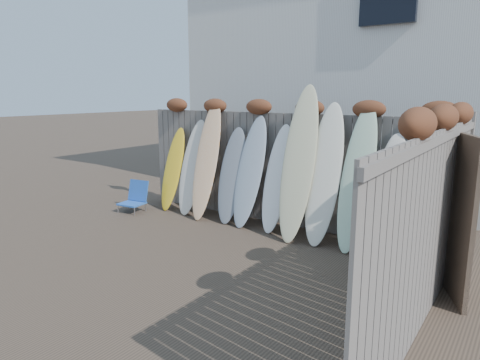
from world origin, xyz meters
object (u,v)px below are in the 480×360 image
Objects in this scene: wooden_crate at (401,262)px; lattice_panel at (455,214)px; surfboard_0 at (173,169)px; beach_chair at (135,197)px.

wooden_crate is 0.38× the size of lattice_panel.
wooden_crate is at bearing -12.07° from surfboard_0.
wooden_crate is 5.00m from surfboard_0.
surfboard_0 is (-4.84, 1.19, 0.47)m from wooden_crate.
beach_chair is at bearing 173.38° from wooden_crate.
beach_chair is 0.83× the size of wooden_crate.
wooden_crate is at bearing -6.62° from beach_chair.
lattice_panel is at bearing -6.84° from surfboard_0.
surfboard_0 reaches higher than beach_chair.
lattice_panel is 1.11× the size of surfboard_0.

